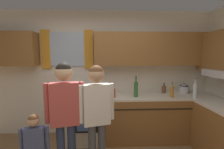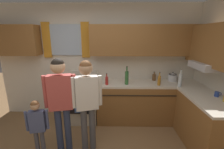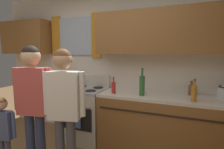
% 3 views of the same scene
% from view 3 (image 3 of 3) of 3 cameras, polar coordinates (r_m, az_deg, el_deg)
% --- Properties ---
extents(back_wall_unit, '(4.60, 0.42, 2.60)m').
position_cam_3_polar(back_wall_unit, '(3.02, 0.33, 6.93)').
color(back_wall_unit, silver).
rests_on(back_wall_unit, ground).
extents(kitchen_counter_run, '(2.26, 1.76, 0.90)m').
position_cam_3_polar(kitchen_counter_run, '(2.49, 27.20, -18.87)').
color(kitchen_counter_run, brown).
rests_on(kitchen_counter_run, ground).
extents(stove_oven, '(0.67, 0.67, 1.10)m').
position_cam_3_polar(stove_oven, '(3.12, -8.37, -12.38)').
color(stove_oven, beige).
rests_on(stove_oven, ground).
extents(bottle_oil_amber, '(0.06, 0.06, 0.29)m').
position_cam_3_polar(bottle_oil_amber, '(2.41, 25.29, -5.52)').
color(bottle_oil_amber, '#B27223').
rests_on(bottle_oil_amber, kitchen_counter_run).
extents(bottle_sauce_red, '(0.06, 0.06, 0.25)m').
position_cam_3_polar(bottle_sauce_red, '(2.61, 0.51, -4.23)').
color(bottle_sauce_red, red).
rests_on(bottle_sauce_red, kitchen_counter_run).
extents(bottle_squat_brown, '(0.08, 0.08, 0.21)m').
position_cam_3_polar(bottle_squat_brown, '(2.76, 24.56, -4.58)').
color(bottle_squat_brown, brown).
rests_on(bottle_squat_brown, kitchen_counter_run).
extents(bottle_wine_green, '(0.08, 0.08, 0.39)m').
position_cam_3_polar(bottle_wine_green, '(2.51, 9.82, -3.44)').
color(bottle_wine_green, '#2D6633').
rests_on(bottle_wine_green, kitchen_counter_run).
extents(adult_holding_child, '(0.49, 0.22, 1.59)m').
position_cam_3_polar(adult_holding_child, '(2.26, -24.46, -6.45)').
color(adult_holding_child, '#2D3856').
rests_on(adult_holding_child, ground).
extents(adult_in_plaid, '(0.47, 0.23, 1.55)m').
position_cam_3_polar(adult_in_plaid, '(2.04, -15.45, -8.23)').
color(adult_in_plaid, '#4C4C51').
rests_on(adult_in_plaid, ground).
extents(small_child, '(0.33, 0.14, 0.99)m').
position_cam_3_polar(small_child, '(2.52, -32.11, -14.63)').
color(small_child, '#4C4C56').
rests_on(small_child, ground).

